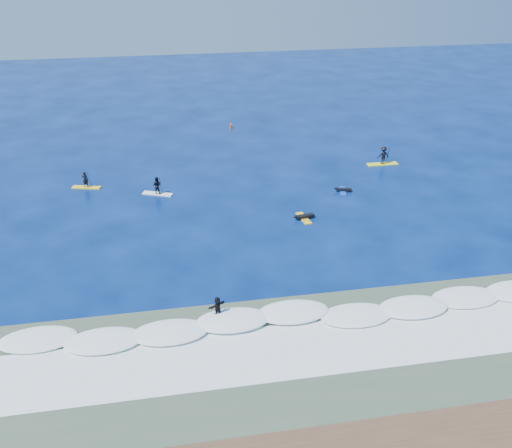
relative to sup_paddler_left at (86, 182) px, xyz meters
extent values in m
plane|color=#031541|center=(14.05, -14.10, -0.61)|extent=(160.00, 160.00, 0.00)
cube|color=#3C523F|center=(14.05, -28.10, -0.60)|extent=(90.00, 13.00, 0.01)
cube|color=white|center=(14.05, -24.10, -0.61)|extent=(40.00, 6.00, 0.30)
cube|color=silver|center=(14.05, -27.10, -0.61)|extent=(34.00, 5.00, 0.02)
cube|color=yellow|center=(0.00, 0.00, -0.56)|extent=(2.86, 1.36, 0.09)
imported|color=black|center=(0.00, 0.00, 0.28)|extent=(0.66, 0.51, 1.60)
cylinder|color=black|center=(0.40, -0.10, 0.22)|extent=(0.20, 0.63, 1.86)
cube|color=black|center=(0.40, -0.10, -0.65)|extent=(0.11, 0.03, 0.28)
cube|color=white|center=(6.80, -2.77, -0.56)|extent=(2.95, 1.80, 0.10)
imported|color=black|center=(6.80, -2.77, 0.32)|extent=(0.99, 0.90, 1.67)
cylinder|color=black|center=(7.20, -2.94, 0.26)|extent=(0.30, 0.63, 1.94)
cube|color=black|center=(7.20, -2.94, -0.66)|extent=(0.12, 0.03, 0.29)
cube|color=yellow|center=(30.78, 0.84, -0.55)|extent=(3.32, 0.84, 0.11)
imported|color=black|center=(30.78, 0.84, 0.46)|extent=(1.23, 0.71, 1.91)
cylinder|color=black|center=(31.28, 0.84, 0.39)|extent=(0.05, 0.76, 2.22)
cube|color=black|center=(31.28, 0.84, -0.66)|extent=(0.13, 0.03, 0.33)
cube|color=gold|center=(19.23, -10.26, -0.55)|extent=(0.95, 2.43, 0.11)
cube|color=black|center=(19.34, -10.24, -0.36)|extent=(1.68, 0.65, 0.27)
sphere|color=black|center=(18.43, -10.37, -0.25)|extent=(0.27, 0.27, 0.27)
cube|color=#163FAA|center=(24.38, -5.28, -0.56)|extent=(1.06, 2.16, 0.10)
cube|color=black|center=(24.48, -5.31, -0.39)|extent=(1.49, 0.73, 0.24)
sphere|color=black|center=(23.69, -5.10, -0.29)|extent=(0.24, 0.24, 0.24)
cube|color=white|center=(10.17, -23.20, -0.40)|extent=(2.07, 1.51, 0.11)
imported|color=black|center=(10.17, -23.20, 0.34)|extent=(1.32, 0.99, 1.38)
cylinder|color=#D94B13|center=(16.50, 16.11, -0.35)|extent=(0.32, 0.32, 0.51)
cone|color=#D94B13|center=(16.50, 16.11, 0.03)|extent=(0.23, 0.23, 0.25)
camera|label=1|loc=(7.32, -53.15, 21.81)|focal=40.00mm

